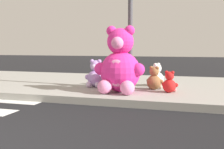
% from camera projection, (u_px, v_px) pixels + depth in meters
% --- Properties ---
extents(sidewalk, '(28.00, 4.40, 0.15)m').
position_uv_depth(sidewalk, '(101.00, 85.00, 7.37)').
color(sidewalk, '#9E9B93').
rests_on(sidewalk, ground_plane).
extents(sign_pole, '(0.56, 0.11, 3.20)m').
position_uv_depth(sign_pole, '(130.00, 16.00, 6.15)').
color(sign_pole, '#4C4C51').
rests_on(sign_pole, sidewalk).
extents(plush_pink_large, '(1.11, 0.96, 1.43)m').
position_uv_depth(plush_pink_large, '(120.00, 66.00, 5.72)').
color(plush_pink_large, '#F22D93').
rests_on(plush_pink_large, sidewalk).
extents(plush_white, '(0.42, 0.43, 0.58)m').
position_uv_depth(plush_white, '(156.00, 77.00, 6.66)').
color(plush_white, white).
rests_on(plush_white, sidewalk).
extents(plush_brown, '(0.40, 0.38, 0.54)m').
position_uv_depth(plush_brown, '(154.00, 80.00, 6.11)').
color(plush_brown, olive).
rests_on(plush_brown, sidewalk).
extents(plush_tan, '(0.36, 0.41, 0.53)m').
position_uv_depth(plush_tan, '(119.00, 75.00, 7.22)').
color(plush_tan, tan).
rests_on(plush_tan, sidewalk).
extents(plush_lime, '(0.43, 0.40, 0.56)m').
position_uv_depth(plush_lime, '(115.00, 77.00, 6.74)').
color(plush_lime, '#8CD133').
rests_on(plush_lime, sidewalk).
extents(plush_lavender, '(0.52, 0.46, 0.68)m').
position_uv_depth(plush_lavender, '(95.00, 76.00, 6.52)').
color(plush_lavender, '#B28CD8').
rests_on(plush_lavender, sidewalk).
extents(plush_red, '(0.36, 0.33, 0.47)m').
position_uv_depth(plush_red, '(170.00, 84.00, 5.71)').
color(plush_red, red).
rests_on(plush_red, sidewalk).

